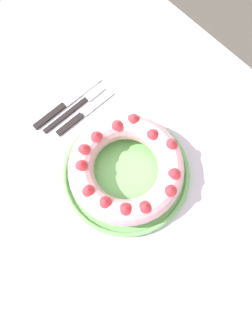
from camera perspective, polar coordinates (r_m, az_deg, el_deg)
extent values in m
plane|color=#4C4742|center=(1.54, 0.26, -10.43)|extent=(8.00, 8.00, 0.00)
cube|color=silver|center=(0.83, 0.47, -3.50)|extent=(1.38, 0.97, 0.03)
cylinder|color=brown|center=(1.51, -4.43, 20.77)|extent=(0.06, 0.06, 0.71)
cylinder|color=#6BB760|center=(0.82, 0.00, -0.99)|extent=(0.30, 0.30, 0.01)
torus|color=#6BB760|center=(0.81, 0.00, -0.82)|extent=(0.32, 0.32, 0.01)
torus|color=#E09EAD|center=(0.77, 0.00, 0.00)|extent=(0.28, 0.28, 0.06)
cone|color=red|center=(0.72, -6.62, -3.84)|extent=(0.04, 0.04, 0.01)
cone|color=red|center=(0.72, -3.64, -5.89)|extent=(0.04, 0.04, 0.01)
cone|color=red|center=(0.71, -0.01, -7.05)|extent=(0.04, 0.04, 0.01)
cone|color=red|center=(0.71, 3.42, -6.68)|extent=(0.04, 0.04, 0.01)
cone|color=red|center=(0.73, 7.83, -3.77)|extent=(0.03, 0.03, 0.01)
cone|color=red|center=(0.74, 8.49, -0.85)|extent=(0.04, 0.04, 0.01)
cone|color=red|center=(0.76, 8.00, 4.32)|extent=(0.04, 0.04, 0.01)
cone|color=red|center=(0.77, 4.78, 6.10)|extent=(0.04, 0.04, 0.01)
cone|color=red|center=(0.78, 1.36, 8.75)|extent=(0.03, 0.03, 0.01)
cone|color=red|center=(0.78, -1.52, 7.68)|extent=(0.04, 0.04, 0.01)
cone|color=red|center=(0.77, -5.23, 5.69)|extent=(0.04, 0.04, 0.01)
cone|color=red|center=(0.76, -7.35, 3.44)|extent=(0.04, 0.04, 0.01)
cone|color=red|center=(0.74, -7.83, 0.60)|extent=(0.04, 0.04, 0.01)
cube|color=black|center=(0.89, -10.46, 9.03)|extent=(0.01, 0.14, 0.01)
cube|color=silver|center=(0.92, -5.54, 12.92)|extent=(0.02, 0.06, 0.01)
cube|color=black|center=(0.90, -13.16, 8.78)|extent=(0.02, 0.10, 0.01)
cube|color=silver|center=(0.92, -7.71, 13.10)|extent=(0.02, 0.12, 0.00)
cube|color=black|center=(0.88, -9.55, 7.64)|extent=(0.02, 0.08, 0.01)
cube|color=silver|center=(0.90, -4.99, 11.30)|extent=(0.02, 0.10, 0.00)
cube|color=white|center=(0.81, 15.28, -11.17)|extent=(0.15, 0.11, 0.00)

